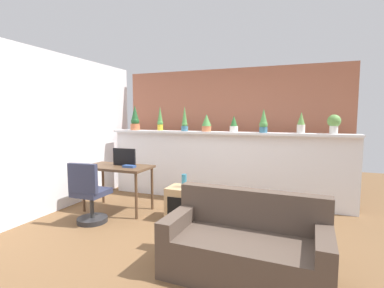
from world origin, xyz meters
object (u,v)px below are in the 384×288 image
Objects in this scene: potted_plant_0 at (135,119)px; potted_plant_1 at (160,120)px; potted_plant_6 at (301,123)px; office_chair at (89,198)px; potted_plant_2 at (185,121)px; couch at (246,247)px; potted_plant_3 at (207,123)px; potted_plant_5 at (264,122)px; side_cube_shelf at (181,203)px; vase_on_shelf at (184,181)px; potted_plant_4 at (234,124)px; potted_plant_7 at (334,123)px; desk at (118,171)px; book_on_desk at (129,166)px; tv_monitor at (124,157)px.

potted_plant_0 is 1.07× the size of potted_plant_1.
potted_plant_6 is 0.38× the size of office_chair.
couch is (1.57, -2.28, -1.20)m from potted_plant_2.
potted_plant_6 is at bearing -0.79° from potted_plant_3.
potted_plant_5 is 0.81× the size of side_cube_shelf.
potted_plant_5 reaches higher than vase_on_shelf.
potted_plant_3 is at bearing 178.26° from potted_plant_5.
potted_plant_7 reaches higher than potted_plant_4.
potted_plant_0 is 0.46× the size of desk.
vase_on_shelf is at bearing 3.47° from book_on_desk.
potted_plant_3 reaches higher than vase_on_shelf.
potted_plant_7 is (1.61, -0.01, 0.04)m from potted_plant_4.
couch is at bearing -13.02° from office_chair.
book_on_desk is (-3.04, -1.17, -0.70)m from potted_plant_7.
couch is at bearing -47.75° from potted_plant_1.
book_on_desk is at bearing 151.12° from couch.
office_chair is (-1.23, -1.74, -1.06)m from potted_plant_3.
potted_plant_1 reaches higher than potted_plant_3.
office_chair is at bearing 166.98° from couch.
office_chair is at bearing -114.67° from potted_plant_2.
potted_plant_7 is at bearing 0.78° from potted_plant_2.
potted_plant_1 reaches higher than book_on_desk.
potted_plant_0 is at bearing 179.24° from potted_plant_2.
vase_on_shelf is at bearing -146.56° from potted_plant_6.
desk is at bearing -137.22° from potted_plant_3.
desk is at bearing -73.00° from potted_plant_0.
potted_plant_2 is 0.94× the size of side_cube_shelf.
potted_plant_2 reaches higher than potted_plant_4.
potted_plant_3 is at bearing -2.06° from potted_plant_1.
tv_monitor is 2.10× the size of book_on_desk.
tv_monitor is 1.25m from side_cube_shelf.
potted_plant_3 is (1.52, -0.00, -0.05)m from potted_plant_0.
desk is (-0.21, -1.13, -0.83)m from potted_plant_1.
side_cube_shelf is (0.93, -1.14, -1.25)m from potted_plant_1.
tv_monitor reaches higher than office_chair.
desk is 1.22m from side_cube_shelf.
potted_plant_0 is 0.32× the size of couch.
potted_plant_2 is 1.46m from potted_plant_5.
potted_plant_0 is at bearing 117.30° from book_on_desk.
desk is at bearing 168.05° from book_on_desk.
desk is (-2.21, -1.06, -0.80)m from potted_plant_5.
tv_monitor is at bearing -146.95° from potted_plant_4.
potted_plant_0 is 2.55m from potted_plant_5.
potted_plant_4 is 0.18× the size of couch.
potted_plant_2 is (0.54, -0.05, -0.02)m from potted_plant_1.
vase_on_shelf is (1.52, -1.10, -0.90)m from potted_plant_0.
side_cube_shelf is 1.03m from book_on_desk.
potted_plant_3 reaches higher than potted_plant_7.
side_cube_shelf is (0.39, -1.10, -1.23)m from potted_plant_2.
office_chair reaches higher than desk.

